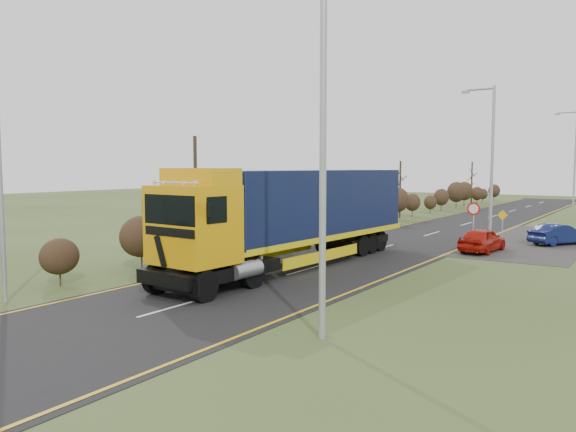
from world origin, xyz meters
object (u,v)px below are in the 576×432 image
(car_red_hatchback, at_px, (482,240))
(car_blue_sedan, at_px, (558,235))
(speed_sign, at_px, (473,216))
(lorry, at_px, (295,211))
(streetlight_near, at_px, (319,138))

(car_red_hatchback, relative_size, car_blue_sedan, 1.03)
(car_red_hatchback, distance_m, speed_sign, 1.78)
(lorry, distance_m, streetlight_near, 10.91)
(car_blue_sedan, bearing_deg, streetlight_near, 115.04)
(speed_sign, bearing_deg, streetlight_near, -86.12)
(lorry, bearing_deg, streetlight_near, -50.39)
(streetlight_near, height_order, speed_sign, streetlight_near)
(car_blue_sedan, bearing_deg, lorry, 90.25)
(lorry, relative_size, speed_sign, 6.31)
(car_red_hatchback, bearing_deg, lorry, 62.84)
(streetlight_near, distance_m, speed_sign, 19.24)
(lorry, height_order, speed_sign, lorry)
(car_red_hatchback, xyz_separation_m, speed_sign, (-0.80, 1.08, 1.17))
(car_red_hatchback, bearing_deg, streetlight_near, 96.31)
(car_blue_sedan, xyz_separation_m, streetlight_near, (-2.43, -23.12, 4.66))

